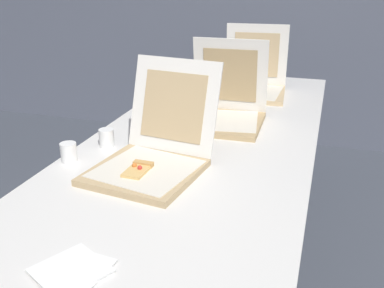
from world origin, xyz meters
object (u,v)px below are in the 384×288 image
at_px(pizza_box_front, 151,156).
at_px(cup_white_mid, 146,127).
at_px(napkin_pile, 74,271).
at_px(pizza_box_middle, 224,111).
at_px(pizza_box_back, 253,84).
at_px(cup_white_far, 179,103).
at_px(table, 201,151).
at_px(cup_white_near_center, 107,138).
at_px(cup_white_near_left, 69,152).

xyz_separation_m(pizza_box_front, cup_white_mid, (-0.15, 0.31, -0.02)).
bearing_deg(napkin_pile, pizza_box_front, 93.83).
bearing_deg(napkin_pile, pizza_box_middle, 85.71).
relative_size(pizza_box_back, napkin_pile, 1.83).
bearing_deg(cup_white_far, cup_white_mid, -92.55).
relative_size(table, cup_white_near_center, 35.32).
bearing_deg(pizza_box_middle, pizza_box_back, 84.37).
relative_size(cup_white_mid, cup_white_near_center, 1.00).
bearing_deg(pizza_box_front, cup_white_mid, 123.56).
height_order(pizza_box_front, cup_white_near_center, pizza_box_front).
bearing_deg(cup_white_mid, pizza_box_middle, 41.52).
xyz_separation_m(cup_white_near_left, napkin_pile, (0.35, -0.54, -0.03)).
relative_size(pizza_box_middle, cup_white_near_center, 5.22).
relative_size(cup_white_near_center, cup_white_near_left, 1.00).
relative_size(pizza_box_front, cup_white_mid, 7.00).
relative_size(cup_white_near_left, napkin_pile, 0.34).
height_order(cup_white_mid, cup_white_near_center, same).
distance_m(cup_white_far, cup_white_mid, 0.36).
bearing_deg(table, cup_white_mid, 178.84).
bearing_deg(napkin_pile, cup_white_near_left, 122.56).
bearing_deg(pizza_box_front, cup_white_far, 108.96).
xyz_separation_m(table, pizza_box_front, (-0.09, -0.30, 0.09)).
bearing_deg(pizza_box_front, cup_white_near_center, 156.82).
relative_size(cup_white_far, cup_white_near_center, 1.00).
bearing_deg(cup_white_near_center, cup_white_mid, 58.91).
xyz_separation_m(pizza_box_back, napkin_pile, (-0.12, -1.63, -0.05)).
bearing_deg(cup_white_near_center, pizza_box_front, -30.86).
distance_m(table, napkin_pile, 0.87).
distance_m(pizza_box_middle, napkin_pile, 1.12).
relative_size(table, cup_white_mid, 35.32).
distance_m(table, pizza_box_front, 0.33).
height_order(pizza_box_front, cup_white_far, pizza_box_front).
relative_size(cup_white_mid, cup_white_near_left, 1.00).
distance_m(pizza_box_front, cup_white_near_center, 0.29).
distance_m(pizza_box_back, cup_white_far, 0.49).
bearing_deg(cup_white_mid, pizza_box_back, 67.83).
relative_size(pizza_box_front, cup_white_far, 7.00).
xyz_separation_m(pizza_box_middle, pizza_box_back, (0.04, 0.51, 0.00)).
distance_m(table, pizza_box_middle, 0.26).
height_order(table, pizza_box_back, pizza_box_back).
xyz_separation_m(pizza_box_front, cup_white_near_center, (-0.25, 0.15, -0.02)).
relative_size(cup_white_near_center, napkin_pile, 0.34).
height_order(table, cup_white_far, cup_white_far).
relative_size(table, napkin_pile, 12.08).
distance_m(pizza_box_back, cup_white_near_center, 1.00).
bearing_deg(pizza_box_middle, pizza_box_front, -104.02).
height_order(cup_white_near_center, cup_white_near_left, same).
xyz_separation_m(table, cup_white_near_left, (-0.39, -0.32, 0.08)).
distance_m(pizza_box_middle, cup_white_far, 0.28).
xyz_separation_m(pizza_box_middle, cup_white_mid, (-0.27, -0.24, -0.02)).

